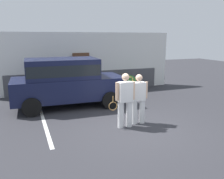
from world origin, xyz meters
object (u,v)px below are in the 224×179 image
(potted_plant_by_porch, at_px, (130,82))
(tennis_player_man, at_px, (125,100))
(tennis_player_woman, at_px, (138,98))
(parked_suv, at_px, (66,80))

(potted_plant_by_porch, bearing_deg, tennis_player_man, -117.14)
(tennis_player_woman, distance_m, potted_plant_by_porch, 5.24)
(parked_suv, distance_m, tennis_player_man, 3.41)
(potted_plant_by_porch, bearing_deg, parked_suv, -154.59)
(parked_suv, xyz_separation_m, tennis_player_woman, (1.90, -2.98, -0.25))
(tennis_player_man, relative_size, tennis_player_woman, 1.05)
(tennis_player_man, bearing_deg, tennis_player_woman, -163.07)
(parked_suv, relative_size, tennis_player_man, 2.60)
(tennis_player_woman, bearing_deg, tennis_player_man, 21.91)
(tennis_player_woman, relative_size, potted_plant_by_porch, 2.02)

